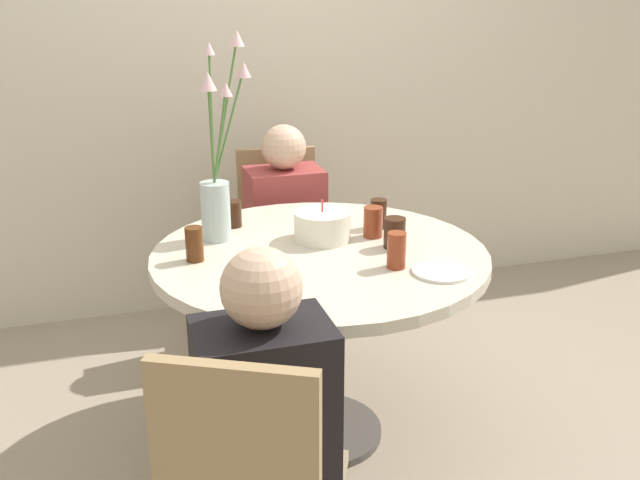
{
  "coord_description": "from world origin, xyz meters",
  "views": [
    {
      "loc": [
        -0.69,
        -2.23,
        1.63
      ],
      "look_at": [
        0.0,
        0.0,
        0.79
      ],
      "focal_mm": 40.0,
      "sensor_mm": 36.0,
      "label": 1
    }
  ],
  "objects_px": {
    "drink_glass_0": "(194,244)",
    "birthday_cake": "(322,226)",
    "chair_left_flank": "(280,232)",
    "flower_vase": "(218,179)",
    "drink_glass_5": "(378,214)",
    "drink_glass_1": "(233,214)",
    "drink_glass_2": "(373,222)",
    "drink_glass_3": "(395,233)",
    "drink_glass_4": "(396,250)",
    "person_guest": "(285,244)",
    "side_plate": "(441,271)",
    "person_boy": "(266,450)"
  },
  "relations": [
    {
      "from": "side_plate",
      "to": "person_guest",
      "type": "distance_m",
      "value": 1.16
    },
    {
      "from": "drink_glass_5",
      "to": "drink_glass_3",
      "type": "bearing_deg",
      "value": -96.73
    },
    {
      "from": "person_boy",
      "to": "drink_glass_5",
      "type": "bearing_deg",
      "value": 53.58
    },
    {
      "from": "person_guest",
      "to": "flower_vase",
      "type": "bearing_deg",
      "value": -124.5
    },
    {
      "from": "chair_left_flank",
      "to": "drink_glass_1",
      "type": "relative_size",
      "value": 8.84
    },
    {
      "from": "drink_glass_1",
      "to": "drink_glass_3",
      "type": "xyz_separation_m",
      "value": [
        0.5,
        -0.4,
        0.0
      ]
    },
    {
      "from": "drink_glass_0",
      "to": "person_guest",
      "type": "bearing_deg",
      "value": 56.21
    },
    {
      "from": "drink_glass_2",
      "to": "drink_glass_5",
      "type": "xyz_separation_m",
      "value": [
        0.06,
        0.09,
        -0.0
      ]
    },
    {
      "from": "flower_vase",
      "to": "person_guest",
      "type": "xyz_separation_m",
      "value": [
        0.39,
        0.56,
        -0.49
      ]
    },
    {
      "from": "drink_glass_0",
      "to": "person_guest",
      "type": "xyz_separation_m",
      "value": [
        0.51,
        0.76,
        -0.32
      ]
    },
    {
      "from": "birthday_cake",
      "to": "drink_glass_3",
      "type": "relative_size",
      "value": 1.89
    },
    {
      "from": "drink_glass_0",
      "to": "drink_glass_2",
      "type": "relative_size",
      "value": 1.04
    },
    {
      "from": "side_plate",
      "to": "drink_glass_4",
      "type": "relative_size",
      "value": 1.6
    },
    {
      "from": "chair_left_flank",
      "to": "flower_vase",
      "type": "distance_m",
      "value": 0.96
    },
    {
      "from": "drink_glass_0",
      "to": "birthday_cake",
      "type": "bearing_deg",
      "value": 8.61
    },
    {
      "from": "chair_left_flank",
      "to": "flower_vase",
      "type": "xyz_separation_m",
      "value": [
        -0.4,
        -0.72,
        0.48
      ]
    },
    {
      "from": "drink_glass_1",
      "to": "flower_vase",
      "type": "bearing_deg",
      "value": -119.12
    },
    {
      "from": "person_guest",
      "to": "drink_glass_5",
      "type": "bearing_deg",
      "value": -70.88
    },
    {
      "from": "drink_glass_1",
      "to": "drink_glass_4",
      "type": "height_order",
      "value": "drink_glass_4"
    },
    {
      "from": "side_plate",
      "to": "chair_left_flank",
      "type": "bearing_deg",
      "value": 100.18
    },
    {
      "from": "chair_left_flank",
      "to": "drink_glass_4",
      "type": "height_order",
      "value": "chair_left_flank"
    },
    {
      "from": "drink_glass_2",
      "to": "drink_glass_3",
      "type": "bearing_deg",
      "value": -76.69
    },
    {
      "from": "flower_vase",
      "to": "drink_glass_2",
      "type": "xyz_separation_m",
      "value": [
        0.54,
        -0.14,
        -0.17
      ]
    },
    {
      "from": "flower_vase",
      "to": "drink_glass_4",
      "type": "xyz_separation_m",
      "value": [
        0.51,
        -0.45,
        -0.17
      ]
    },
    {
      "from": "drink_glass_3",
      "to": "drink_glass_4",
      "type": "height_order",
      "value": "drink_glass_4"
    },
    {
      "from": "drink_glass_5",
      "to": "person_boy",
      "type": "relative_size",
      "value": 0.11
    },
    {
      "from": "chair_left_flank",
      "to": "drink_glass_2",
      "type": "height_order",
      "value": "chair_left_flank"
    },
    {
      "from": "drink_glass_0",
      "to": "drink_glass_3",
      "type": "distance_m",
      "value": 0.7
    },
    {
      "from": "chair_left_flank",
      "to": "birthday_cake",
      "type": "distance_m",
      "value": 0.9
    },
    {
      "from": "flower_vase",
      "to": "drink_glass_2",
      "type": "distance_m",
      "value": 0.59
    },
    {
      "from": "birthday_cake",
      "to": "drink_glass_4",
      "type": "xyz_separation_m",
      "value": [
        0.15,
        -0.33,
        0.01
      ]
    },
    {
      "from": "drink_glass_1",
      "to": "drink_glass_5",
      "type": "xyz_separation_m",
      "value": [
        0.53,
        -0.18,
        0.01
      ]
    },
    {
      "from": "flower_vase",
      "to": "drink_glass_3",
      "type": "height_order",
      "value": "flower_vase"
    },
    {
      "from": "drink_glass_1",
      "to": "drink_glass_5",
      "type": "distance_m",
      "value": 0.56
    },
    {
      "from": "drink_glass_2",
      "to": "drink_glass_4",
      "type": "distance_m",
      "value": 0.31
    },
    {
      "from": "flower_vase",
      "to": "person_guest",
      "type": "relative_size",
      "value": 0.7
    },
    {
      "from": "drink_glass_5",
      "to": "person_guest",
      "type": "distance_m",
      "value": 0.72
    },
    {
      "from": "chair_left_flank",
      "to": "side_plate",
      "type": "xyz_separation_m",
      "value": [
        0.23,
        -1.26,
        0.26
      ]
    },
    {
      "from": "drink_glass_2",
      "to": "person_guest",
      "type": "height_order",
      "value": "person_guest"
    },
    {
      "from": "drink_glass_5",
      "to": "drink_glass_1",
      "type": "bearing_deg",
      "value": 161.39
    },
    {
      "from": "drink_glass_3",
      "to": "drink_glass_5",
      "type": "bearing_deg",
      "value": 83.27
    },
    {
      "from": "person_guest",
      "to": "person_boy",
      "type": "height_order",
      "value": "same"
    },
    {
      "from": "birthday_cake",
      "to": "drink_glass_5",
      "type": "height_order",
      "value": "birthday_cake"
    },
    {
      "from": "birthday_cake",
      "to": "flower_vase",
      "type": "distance_m",
      "value": 0.41
    },
    {
      "from": "drink_glass_0",
      "to": "person_guest",
      "type": "relative_size",
      "value": 0.11
    },
    {
      "from": "drink_glass_1",
      "to": "drink_glass_3",
      "type": "relative_size",
      "value": 0.93
    },
    {
      "from": "drink_glass_3",
      "to": "drink_glass_4",
      "type": "bearing_deg",
      "value": -111.04
    },
    {
      "from": "birthday_cake",
      "to": "person_guest",
      "type": "bearing_deg",
      "value": 87.19
    },
    {
      "from": "birthday_cake",
      "to": "side_plate",
      "type": "distance_m",
      "value": 0.5
    },
    {
      "from": "chair_left_flank",
      "to": "person_guest",
      "type": "xyz_separation_m",
      "value": [
        -0.02,
        -0.16,
        -0.01
      ]
    }
  ]
}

